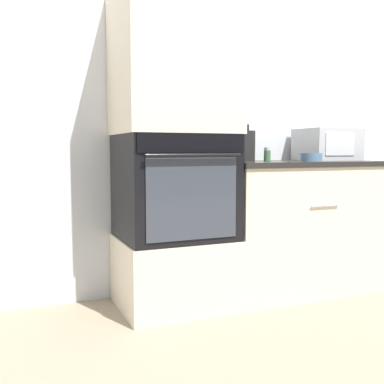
{
  "coord_description": "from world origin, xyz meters",
  "views": [
    {
      "loc": [
        -1.33,
        -2.33,
        0.99
      ],
      "look_at": [
        -0.26,
        0.21,
        0.73
      ],
      "focal_mm": 42.0,
      "sensor_mm": 36.0,
      "label": 1
    }
  ],
  "objects_px": {
    "microwave": "(327,145)",
    "condiment_jar_mid": "(267,154)",
    "knife_block": "(244,146)",
    "bowl": "(311,157)",
    "condiment_jar_near": "(228,157)",
    "wall_oven": "(174,186)"
  },
  "relations": [
    {
      "from": "microwave",
      "to": "condiment_jar_mid",
      "type": "xyz_separation_m",
      "value": [
        -0.51,
        0.02,
        -0.07
      ]
    },
    {
      "from": "wall_oven",
      "to": "bowl",
      "type": "relative_size",
      "value": 4.64
    },
    {
      "from": "condiment_jar_near",
      "to": "condiment_jar_mid",
      "type": "height_order",
      "value": "condiment_jar_mid"
    },
    {
      "from": "microwave",
      "to": "condiment_jar_mid",
      "type": "distance_m",
      "value": 0.52
    },
    {
      "from": "knife_block",
      "to": "bowl",
      "type": "height_order",
      "value": "knife_block"
    },
    {
      "from": "wall_oven",
      "to": "condiment_jar_mid",
      "type": "xyz_separation_m",
      "value": [
        0.75,
        0.12,
        0.2
      ]
    },
    {
      "from": "wall_oven",
      "to": "condiment_jar_near",
      "type": "height_order",
      "value": "wall_oven"
    },
    {
      "from": "knife_block",
      "to": "bowl",
      "type": "xyz_separation_m",
      "value": [
        0.36,
        -0.28,
        -0.08
      ]
    },
    {
      "from": "condiment_jar_mid",
      "to": "knife_block",
      "type": "bearing_deg",
      "value": 168.97
    },
    {
      "from": "knife_block",
      "to": "bowl",
      "type": "relative_size",
      "value": 1.76
    },
    {
      "from": "knife_block",
      "to": "condiment_jar_mid",
      "type": "height_order",
      "value": "knife_block"
    },
    {
      "from": "wall_oven",
      "to": "knife_block",
      "type": "height_order",
      "value": "knife_block"
    },
    {
      "from": "wall_oven",
      "to": "bowl",
      "type": "bearing_deg",
      "value": -8.08
    },
    {
      "from": "condiment_jar_near",
      "to": "condiment_jar_mid",
      "type": "relative_size",
      "value": 0.66
    },
    {
      "from": "condiment_jar_near",
      "to": "condiment_jar_mid",
      "type": "bearing_deg",
      "value": -15.88
    },
    {
      "from": "bowl",
      "to": "condiment_jar_near",
      "type": "xyz_separation_m",
      "value": [
        -0.47,
        0.33,
        0.0
      ]
    },
    {
      "from": "condiment_jar_mid",
      "to": "bowl",
      "type": "bearing_deg",
      "value": -52.76
    },
    {
      "from": "bowl",
      "to": "condiment_jar_near",
      "type": "distance_m",
      "value": 0.57
    },
    {
      "from": "wall_oven",
      "to": "condiment_jar_mid",
      "type": "bearing_deg",
      "value": 8.87
    },
    {
      "from": "microwave",
      "to": "condiment_jar_mid",
      "type": "relative_size",
      "value": 4.34
    },
    {
      "from": "condiment_jar_mid",
      "to": "wall_oven",
      "type": "bearing_deg",
      "value": -171.13
    },
    {
      "from": "knife_block",
      "to": "bowl",
      "type": "bearing_deg",
      "value": -38.32
    }
  ]
}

